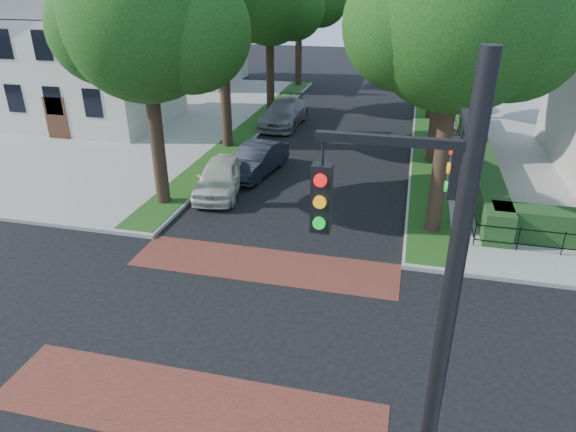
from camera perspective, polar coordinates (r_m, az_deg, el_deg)
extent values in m
plane|color=black|center=(14.83, -6.16, -11.61)|extent=(120.00, 120.00, 0.00)
cube|color=gray|center=(39.34, -24.44, 10.20)|extent=(30.00, 30.00, 0.15)
cube|color=maroon|center=(17.34, -2.67, -5.45)|extent=(9.00, 2.20, 0.01)
cube|color=maroon|center=(12.62, -11.26, -19.98)|extent=(9.00, 2.20, 0.01)
cube|color=#1C4C15|center=(31.42, 15.29, 8.36)|extent=(1.60, 29.80, 0.02)
cube|color=#1C4C15|center=(32.87, -4.07, 9.92)|extent=(1.60, 29.80, 0.02)
cylinder|color=black|center=(18.80, 17.01, 8.66)|extent=(0.56, 0.56, 7.35)
sphere|color=#0F3911|center=(18.15, 18.65, 20.45)|extent=(6.20, 6.20, 6.20)
sphere|color=#0F3911|center=(18.66, 23.89, 18.53)|extent=(4.65, 4.65, 4.65)
sphere|color=#0F3911|center=(17.93, 13.33, 20.04)|extent=(4.34, 4.34, 4.34)
cylinder|color=black|center=(26.55, 16.51, 13.77)|extent=(0.56, 0.56, 7.70)
sphere|color=#0F3911|center=(26.57, 21.70, 21.13)|extent=(4.95, 4.95, 4.95)
sphere|color=#0F3911|center=(25.89, 13.70, 22.26)|extent=(4.62, 4.62, 4.62)
cylinder|color=black|center=(35.50, 16.05, 15.68)|extent=(0.56, 0.56, 6.65)
sphere|color=#0F3911|center=(35.14, 16.78, 21.31)|extent=(5.80, 5.80, 5.80)
sphere|color=#0F3911|center=(35.55, 19.40, 20.36)|extent=(4.35, 4.35, 4.35)
sphere|color=#0F3911|center=(34.94, 14.20, 21.07)|extent=(4.06, 4.06, 4.06)
cylinder|color=black|center=(44.39, 15.89, 17.70)|extent=(0.56, 0.56, 7.00)
sphere|color=#0F3911|center=(44.50, 18.69, 21.68)|extent=(4.50, 4.50, 4.50)
sphere|color=#0F3911|center=(43.91, 14.35, 22.27)|extent=(4.20, 4.20, 4.20)
cylinder|color=black|center=(21.21, -14.57, 10.28)|extent=(0.56, 0.56, 7.00)
sphere|color=#0F3911|center=(20.61, -15.76, 20.24)|extent=(6.00, 6.00, 6.00)
sphere|color=#0F3911|center=(20.18, -10.83, 19.46)|extent=(4.50, 4.50, 4.50)
sphere|color=#0F3911|center=(21.22, -19.69, 19.05)|extent=(4.20, 4.20, 4.20)
sphere|color=#0F3911|center=(21.86, -13.70, 22.02)|extent=(3.90, 3.90, 3.90)
cylinder|color=black|center=(28.24, -7.10, 15.59)|extent=(0.56, 0.56, 8.05)
cylinder|color=black|center=(36.79, -2.02, 17.07)|extent=(0.56, 0.56, 6.86)
sphere|color=#0F3911|center=(36.45, -2.11, 22.72)|extent=(5.60, 5.60, 5.60)
sphere|color=#0F3911|center=(36.38, 0.56, 22.10)|extent=(4.20, 4.20, 4.20)
sphere|color=#0F3911|center=(36.67, -4.47, 22.21)|extent=(3.92, 3.92, 3.92)
cylinder|color=black|center=(45.44, 1.18, 18.84)|extent=(0.56, 0.56, 7.14)
cube|color=#17451D|center=(27.52, 20.26, 6.60)|extent=(1.00, 18.00, 1.20)
cube|color=beige|center=(35.59, -21.08, 14.90)|extent=(9.00, 8.00, 6.50)
cube|color=beige|center=(47.71, -11.54, 18.30)|extent=(9.00, 8.00, 6.50)
cylinder|color=black|center=(8.05, 17.05, -11.93)|extent=(0.26, 0.26, 8.00)
cube|color=black|center=(6.75, 11.56, 8.22)|extent=(2.00, 0.12, 0.12)
cube|color=black|center=(7.66, 19.50, 9.31)|extent=(0.12, 1.80, 0.12)
cube|color=black|center=(7.14, 3.73, 1.95)|extent=(0.28, 0.22, 1.00)
cylinder|color=red|center=(6.90, 3.61, 3.97)|extent=(0.18, 0.05, 0.18)
cylinder|color=orange|center=(7.03, 3.54, 1.55)|extent=(0.18, 0.05, 0.18)
cylinder|color=#0CB226|center=(7.16, 3.47, -0.80)|extent=(0.18, 0.05, 0.18)
cube|color=black|center=(8.68, 18.27, 5.02)|extent=(0.22, 0.28, 1.00)
cylinder|color=red|center=(8.57, 17.70, 7.11)|extent=(0.05, 0.18, 0.18)
cylinder|color=orange|center=(8.67, 17.42, 5.11)|extent=(0.05, 0.18, 0.18)
cylinder|color=#0CB226|center=(8.78, 17.15, 3.16)|extent=(0.05, 0.18, 0.18)
imported|color=silver|center=(22.86, -7.51, 4.35)|extent=(2.42, 4.71, 1.53)
imported|color=black|center=(24.97, -3.51, 6.28)|extent=(2.28, 4.65, 1.47)
imported|color=gray|center=(33.40, -0.43, 11.38)|extent=(2.37, 5.60, 1.61)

